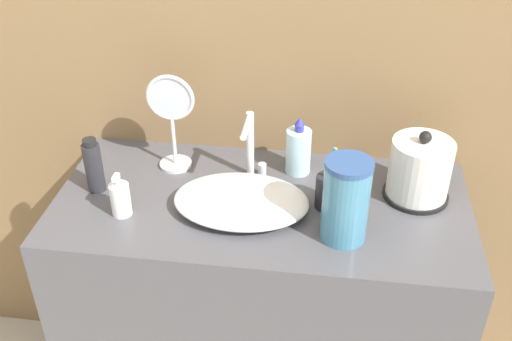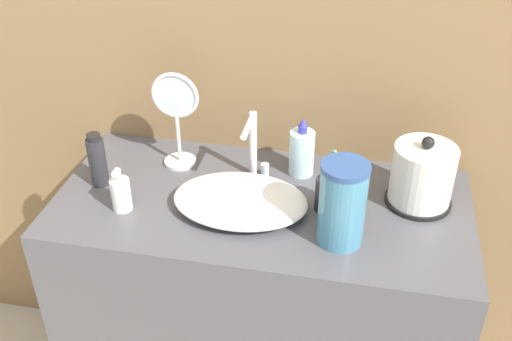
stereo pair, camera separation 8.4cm
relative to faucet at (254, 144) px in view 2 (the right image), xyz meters
The scene contains 11 objects.
wall_back 0.34m from the faucet, 76.34° to the left, with size 6.00×0.04×2.60m.
vanity_counter 0.58m from the faucet, 68.69° to the right, with size 1.14×0.55×0.91m.
sink_basin 0.18m from the faucet, 91.84° to the right, with size 0.37×0.26×0.06m.
faucet is the anchor object (origin of this frame).
electric_kettle 0.47m from the faucet, ahead, with size 0.18×0.18×0.21m.
toothbrush_cup 0.26m from the faucet, 25.47° to the right, with size 0.08×0.08×0.20m.
lotion_bottle 0.39m from the faucet, 145.45° to the right, with size 0.05×0.05×0.13m.
shampoo_bottle 0.44m from the faucet, 164.33° to the right, with size 0.05×0.05×0.16m.
mouthwash_bottle 0.15m from the faucet, 21.93° to the left, with size 0.07×0.07×0.18m.
vanity_mirror 0.24m from the faucet, behind, with size 0.14×0.10×0.30m.
water_pitcher 0.35m from the faucet, 41.04° to the right, with size 0.12×0.12×0.22m.
Camera 2 is at (0.25, -1.03, 1.88)m, focal length 42.00 mm.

